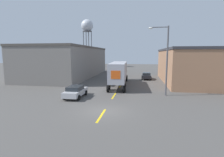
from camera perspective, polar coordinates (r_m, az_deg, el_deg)
name	(u,v)px	position (r m, az deg, el deg)	size (l,w,h in m)	color
ground_plane	(104,111)	(16.82, -2.61, -10.61)	(160.00, 160.00, 0.00)	#4C4947
road_centerline	(114,96)	(22.73, 0.64, -5.65)	(0.20, 18.31, 0.01)	gold
warehouse_left	(69,62)	(43.87, -13.88, 5.37)	(12.54, 27.55, 7.09)	slate
warehouse_right	(193,65)	(36.86, 24.93, 3.89)	(11.22, 20.34, 6.42)	#9E7051
semi_truck	(119,72)	(30.09, 2.35, 2.29)	(3.24, 13.64, 4.01)	black
parked_car_right_far	(146,76)	(38.21, 11.16, 0.91)	(2.02, 4.37, 1.44)	black
parked_car_left_near	(76,91)	(22.27, -11.83, -4.12)	(2.02, 4.37, 1.44)	#B2B2B7
water_tower	(87,27)	(76.87, -8.11, 16.44)	(5.01, 5.01, 19.70)	#47474C
street_lamp	(165,56)	(23.34, 16.92, 6.95)	(2.53, 0.32, 8.85)	#4C4C51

